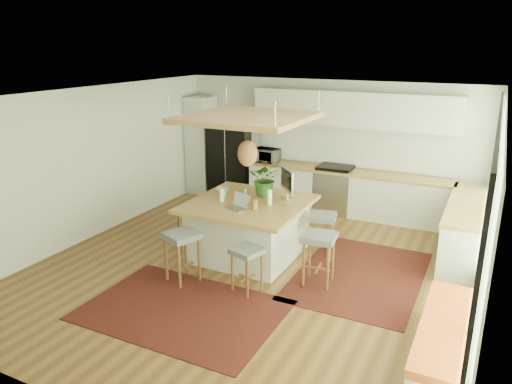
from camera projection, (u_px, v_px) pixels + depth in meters
The scene contains 36 objects.
floor at pixel (253, 268), 7.73m from camera, with size 7.00×7.00×0.00m, color #563718.
ceiling at pixel (253, 96), 6.93m from camera, with size 7.00×7.00×0.00m, color white.
wall_back at pixel (327, 145), 10.33m from camera, with size 6.50×6.50×0.00m, color silver.
wall_front at pixel (77, 287), 4.34m from camera, with size 6.50×6.50×0.00m, color silver.
wall_left at pixel (91, 164), 8.71m from camera, with size 7.00×7.00×0.00m, color silver.
wall_right at pixel (491, 220), 5.95m from camera, with size 7.00×7.00×0.00m, color silver.
window_wall at pixel (488, 216), 5.95m from camera, with size 0.10×6.20×2.60m, color black, non-canonical shape.
pantry at pixel (202, 145), 11.37m from camera, with size 0.55×0.60×2.25m, color silver.
back_counter_base at pixel (346, 193), 10.09m from camera, with size 4.20×0.60×0.88m, color silver.
back_counter_top at pixel (347, 172), 9.95m from camera, with size 4.24×0.64×0.05m, color olive.
backsplash at pixel (352, 147), 10.08m from camera, with size 4.20×0.02×0.80m, color white.
upper_cabinets at pixel (353, 109), 9.71m from camera, with size 4.20×0.34×0.70m, color silver.
range at pixel (334, 189), 10.18m from camera, with size 0.76×0.62×1.00m, color #A5A5AA, non-canonical shape.
right_counter_base at pixel (465, 231), 8.07m from camera, with size 0.60×2.50×0.88m, color silver.
right_counter_top at pixel (469, 205), 7.93m from camera, with size 0.64×2.54×0.05m, color olive.
window_bench at pixel (443, 343), 5.38m from camera, with size 0.52×2.00×0.50m, color silver, non-canonical shape.
ceiling_panel at pixel (247, 135), 7.60m from camera, with size 1.86×1.86×0.80m, color olive, non-canonical shape.
rug_near at pixel (183, 310), 6.52m from camera, with size 2.60×1.80×0.01m, color black.
rug_right at pixel (360, 275), 7.49m from camera, with size 1.80×2.60×0.01m, color black.
fridge at pixel (230, 157), 11.09m from camera, with size 0.89×0.69×1.78m, color black, non-canonical shape.
island at pixel (248, 229), 8.09m from camera, with size 1.85×1.85×0.93m, color olive, non-canonical shape.
stool_near_left at pixel (183, 259), 7.22m from camera, with size 0.46×0.46×0.77m, color #51575A, non-canonical shape.
stool_near_right at pixel (247, 268), 6.92m from camera, with size 0.39×0.39×0.66m, color #51575A, non-canonical shape.
stool_right_front at pixel (318, 261), 7.14m from camera, with size 0.46×0.46×0.78m, color #51575A, non-canonical shape.
stool_right_back at pixel (321, 237), 8.06m from camera, with size 0.44×0.44×0.74m, color #51575A, non-canonical shape.
stool_left_side at pixel (189, 220), 8.79m from camera, with size 0.38×0.38×0.63m, color #51575A, non-canonical shape.
laptop at pixel (236, 201), 7.61m from camera, with size 0.33×0.35×0.25m, color #A5A5AA, non-canonical shape.
monitor at pixel (287, 184), 8.06m from camera, with size 0.56×0.20×0.52m, color #A5A5AA, non-canonical shape.
microwave at pixel (267, 154), 10.63m from camera, with size 0.52×0.29×0.35m, color #A5A5AA.
island_plant at pixel (265, 182), 8.24m from camera, with size 0.54×0.60×0.46m, color #1E4C19.
island_bowl at pixel (222, 190), 8.54m from camera, with size 0.22×0.22×0.05m, color white.
island_bottle_0 at pixel (222, 191), 8.25m from camera, with size 0.07×0.07×0.19m, color #37D7DE.
island_bottle_1 at pixel (222, 196), 7.97m from camera, with size 0.07×0.07×0.19m, color white.
island_bottle_2 at pixel (254, 204), 7.56m from camera, with size 0.07×0.07×0.19m, color #9D6834.
island_bottle_3 at pixel (269, 199), 7.82m from camera, with size 0.07×0.07×0.19m, color white.
island_bottle_4 at pixel (244, 191), 8.22m from camera, with size 0.07×0.07×0.19m, color #548D68.
Camera 1 is at (3.16, -6.28, 3.43)m, focal length 34.22 mm.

